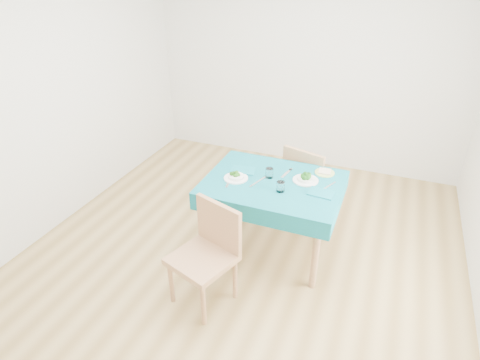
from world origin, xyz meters
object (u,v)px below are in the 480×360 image
at_px(bowl_near, 236,175).
at_px(side_plate, 325,173).
at_px(table, 272,217).
at_px(chair_near, 201,246).
at_px(chair_far, 312,169).
at_px(bowl_far, 306,177).

bearing_deg(bowl_near, side_plate, 29.21).
xyz_separation_m(table, chair_near, (-0.31, -0.83, 0.18)).
xyz_separation_m(chair_far, side_plate, (0.19, -0.39, 0.20)).
bearing_deg(bowl_far, chair_near, -121.24).
bearing_deg(bowl_near, table, 13.06).
distance_m(chair_near, bowl_far, 1.13).
bearing_deg(table, bowl_near, -166.94).
distance_m(chair_far, bowl_far, 0.65).
bearing_deg(table, bowl_far, 24.12).
bearing_deg(bowl_far, side_plate, 58.31).
height_order(chair_near, side_plate, chair_near).
height_order(table, side_plate, side_plate).
relative_size(table, chair_near, 1.07).
distance_m(chair_far, bowl_near, 0.98).
distance_m(chair_near, chair_far, 1.63).
relative_size(bowl_near, bowl_far, 0.95).
height_order(chair_near, bowl_near, chair_near).
xyz_separation_m(bowl_near, bowl_far, (0.59, 0.19, 0.00)).
height_order(table, bowl_far, bowl_far).
bearing_deg(bowl_far, chair_far, 95.75).
bearing_deg(side_plate, chair_near, -121.32).
relative_size(chair_far, bowl_far, 4.93).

